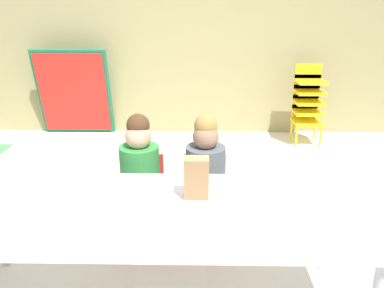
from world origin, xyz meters
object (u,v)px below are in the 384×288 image
at_px(seated_child_near_camera, 140,168).
at_px(donut_powdered_on_plate, 37,224).
at_px(craft_table, 154,215).
at_px(seated_child_middle_seat, 205,169).
at_px(folded_activity_table, 74,93).
at_px(paper_bag_brown, 196,178).
at_px(kid_chair_yellow_stack, 308,100).
at_px(paper_plate_near_edge, 38,228).

distance_m(seated_child_near_camera, donut_powdered_on_plate, 0.92).
bearing_deg(craft_table, seated_child_middle_seat, 67.14).
distance_m(folded_activity_table, paper_bag_brown, 3.28).
height_order(kid_chair_yellow_stack, donut_powdered_on_plate, kid_chair_yellow_stack).
distance_m(seated_child_near_camera, folded_activity_table, 2.64).
height_order(seated_child_near_camera, kid_chair_yellow_stack, seated_child_near_camera).
relative_size(craft_table, seated_child_middle_seat, 2.36).
xyz_separation_m(seated_child_middle_seat, donut_powdered_on_plate, (-0.78, -0.85, 0.09)).
height_order(craft_table, donut_powdered_on_plate, donut_powdered_on_plate).
bearing_deg(folded_activity_table, donut_powdered_on_plate, -75.79).
height_order(kid_chair_yellow_stack, paper_bag_brown, kid_chair_yellow_stack).
bearing_deg(paper_bag_brown, folded_activity_table, 117.95).
height_order(folded_activity_table, paper_plate_near_edge, folded_activity_table).
relative_size(craft_table, paper_bag_brown, 9.85).
relative_size(craft_table, donut_powdered_on_plate, 19.46).
bearing_deg(seated_child_middle_seat, folded_activity_table, 123.87).
bearing_deg(seated_child_middle_seat, paper_plate_near_edge, -132.47).
bearing_deg(donut_powdered_on_plate, kid_chair_yellow_stack, 56.07).
bearing_deg(seated_child_near_camera, craft_table, -75.80).
bearing_deg(kid_chair_yellow_stack, donut_powdered_on_plate, -123.93).
relative_size(craft_table, folded_activity_table, 1.99).
relative_size(kid_chair_yellow_stack, donut_powdered_on_plate, 8.27).
distance_m(craft_table, paper_bag_brown, 0.29).
bearing_deg(paper_plate_near_edge, craft_table, 22.13).
bearing_deg(paper_plate_near_edge, kid_chair_yellow_stack, 56.07).
bearing_deg(donut_powdered_on_plate, craft_table, 22.13).
distance_m(seated_child_near_camera, paper_plate_near_edge, 0.92).
bearing_deg(paper_bag_brown, seated_child_middle_seat, 83.90).
relative_size(folded_activity_table, paper_bag_brown, 4.94).
xyz_separation_m(craft_table, seated_child_near_camera, (-0.16, 0.64, -0.02)).
bearing_deg(paper_bag_brown, kid_chair_yellow_stack, 64.17).
distance_m(seated_child_middle_seat, paper_plate_near_edge, 1.15).
xyz_separation_m(seated_child_near_camera, donut_powdered_on_plate, (-0.34, -0.85, 0.09)).
xyz_separation_m(craft_table, kid_chair_yellow_stack, (1.50, 2.78, -0.06)).
bearing_deg(kid_chair_yellow_stack, paper_bag_brown, -115.83).
bearing_deg(paper_plate_near_edge, seated_child_middle_seat, 47.53).
relative_size(seated_child_near_camera, paper_plate_near_edge, 5.10).
relative_size(seated_child_near_camera, kid_chair_yellow_stack, 1.00).
bearing_deg(seated_child_near_camera, paper_plate_near_edge, -112.01).
xyz_separation_m(seated_child_near_camera, folded_activity_table, (-1.16, 2.37, -0.02)).
height_order(craft_table, seated_child_middle_seat, seated_child_middle_seat).
height_order(seated_child_middle_seat, donut_powdered_on_plate, seated_child_middle_seat).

